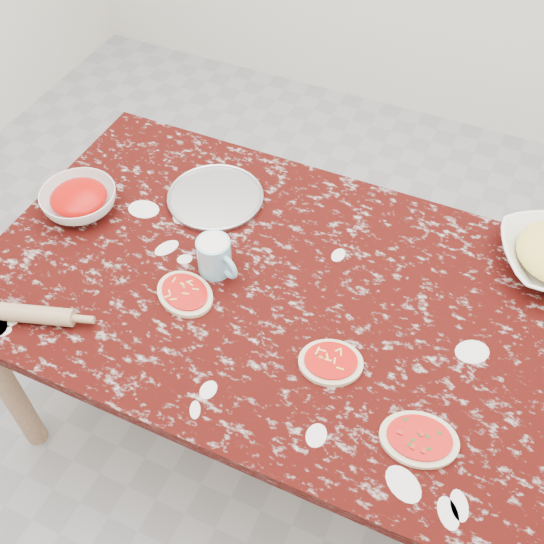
{
  "coord_description": "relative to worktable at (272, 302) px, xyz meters",
  "views": [
    {
      "loc": [
        0.46,
        -1.01,
        2.11
      ],
      "look_at": [
        0.0,
        0.0,
        0.8
      ],
      "focal_mm": 42.31,
      "sensor_mm": 36.0,
      "label": 1
    }
  ],
  "objects": [
    {
      "name": "ground",
      "position": [
        0.0,
        0.0,
        -0.67
      ],
      "size": [
        4.0,
        4.0,
        0.0
      ],
      "primitive_type": "plane",
      "color": "gray"
    },
    {
      "name": "pizza_tray",
      "position": [
        -0.3,
        0.23,
        0.09
      ],
      "size": [
        0.35,
        0.35,
        0.01
      ],
      "primitive_type": "cylinder",
      "rotation": [
        0.0,
        0.0,
        0.27
      ],
      "color": "#B2B2B7",
      "rests_on": "worktable"
    },
    {
      "name": "worktable",
      "position": [
        0.0,
        0.0,
        0.0
      ],
      "size": [
        1.6,
        1.0,
        0.75
      ],
      "color": "black",
      "rests_on": "ground"
    },
    {
      "name": "sauce_bowl",
      "position": [
        -0.65,
        0.03,
        0.12
      ],
      "size": [
        0.28,
        0.28,
        0.07
      ],
      "primitive_type": "imported",
      "rotation": [
        0.0,
        0.0,
        0.26
      ],
      "color": "white",
      "rests_on": "worktable"
    },
    {
      "name": "flour_mug",
      "position": [
        -0.16,
        -0.02,
        0.14
      ],
      "size": [
        0.14,
        0.09,
        0.11
      ],
      "color": "#81BDD6",
      "rests_on": "worktable"
    },
    {
      "name": "pizza_right",
      "position": [
        0.49,
        -0.28,
        0.09
      ],
      "size": [
        0.21,
        0.17,
        0.02
      ],
      "color": "beige",
      "rests_on": "worktable"
    },
    {
      "name": "pizza_mid",
      "position": [
        0.24,
        -0.17,
        0.09
      ],
      "size": [
        0.2,
        0.18,
        0.02
      ],
      "color": "beige",
      "rests_on": "worktable"
    },
    {
      "name": "rolling_pin",
      "position": [
        -0.52,
        -0.37,
        0.11
      ],
      "size": [
        0.24,
        0.12,
        0.05
      ],
      "primitive_type": "cylinder",
      "rotation": [
        0.0,
        1.57,
        0.31
      ],
      "color": "tan",
      "rests_on": "worktable"
    },
    {
      "name": "pizza_left",
      "position": [
        -0.2,
        -0.13,
        0.09
      ],
      "size": [
        0.21,
        0.19,
        0.02
      ],
      "color": "beige",
      "rests_on": "worktable"
    }
  ]
}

